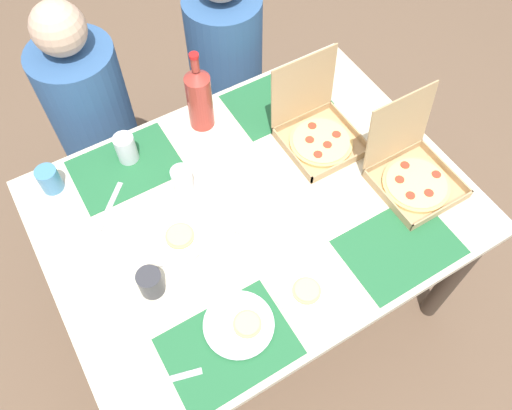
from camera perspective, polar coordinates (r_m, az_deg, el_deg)
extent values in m
plane|color=brown|center=(2.37, 0.00, -9.80)|extent=(6.00, 6.00, 0.00)
cylinder|color=#3F3328|center=(2.16, 21.14, -7.21)|extent=(0.07, 0.07, 0.72)
cylinder|color=#3F3328|center=(2.22, -20.42, -3.86)|extent=(0.07, 0.07, 0.72)
cylinder|color=#3F3328|center=(2.47, 7.16, 9.15)|extent=(0.07, 0.07, 0.72)
cube|color=beige|center=(1.71, 0.00, -0.27)|extent=(1.37, 1.03, 0.03)
cube|color=#236638|center=(1.50, -3.04, -15.39)|extent=(0.36, 0.26, 0.00)
cube|color=#236638|center=(1.68, 15.64, -4.50)|extent=(0.36, 0.26, 0.00)
cube|color=#236638|center=(1.85, -14.23, 4.13)|extent=(0.36, 0.26, 0.00)
cube|color=#236638|center=(2.00, 2.26, 11.55)|extent=(0.36, 0.26, 0.00)
cube|color=tan|center=(1.82, 17.25, 2.05)|extent=(0.26, 0.26, 0.01)
cube|color=tan|center=(1.74, 14.32, 0.66)|extent=(0.01, 0.26, 0.03)
cube|color=tan|center=(1.88, 20.25, 3.95)|extent=(0.01, 0.26, 0.03)
cube|color=tan|center=(1.77, 19.96, -0.55)|extent=(0.26, 0.01, 0.03)
cube|color=tan|center=(1.85, 14.93, 5.16)|extent=(0.26, 0.01, 0.03)
cylinder|color=#E0B76B|center=(1.82, 17.32, 2.21)|extent=(0.23, 0.23, 0.01)
cylinder|color=#EFD67F|center=(1.81, 17.39, 2.35)|extent=(0.21, 0.21, 0.00)
cylinder|color=red|center=(1.85, 19.38, 3.23)|extent=(0.03, 0.03, 0.00)
cylinder|color=red|center=(1.84, 16.20, 4.28)|extent=(0.03, 0.03, 0.00)
cylinder|color=red|center=(1.80, 15.65, 2.75)|extent=(0.03, 0.03, 0.00)
cylinder|color=red|center=(1.77, 16.76, 1.02)|extent=(0.03, 0.03, 0.00)
cylinder|color=red|center=(1.79, 18.63, 1.29)|extent=(0.03, 0.03, 0.00)
cube|color=tan|center=(1.75, 15.63, 8.39)|extent=(0.26, 0.03, 0.26)
cube|color=tan|center=(1.87, 7.21, 6.79)|extent=(0.26, 0.26, 0.01)
cube|color=tan|center=(1.80, 3.98, 5.60)|extent=(0.01, 0.26, 0.03)
cube|color=tan|center=(1.91, 10.39, 8.57)|extent=(0.01, 0.26, 0.03)
cube|color=tan|center=(1.80, 9.55, 4.43)|extent=(0.26, 0.01, 0.03)
cube|color=tan|center=(1.92, 5.10, 9.66)|extent=(0.26, 0.01, 0.03)
cylinder|color=#E0B76B|center=(1.86, 7.24, 6.96)|extent=(0.23, 0.23, 0.01)
cylinder|color=#EFD67F|center=(1.85, 7.26, 7.12)|extent=(0.20, 0.20, 0.00)
cylinder|color=red|center=(1.87, 8.92, 7.76)|extent=(0.03, 0.03, 0.00)
cylinder|color=red|center=(1.89, 6.25, 8.74)|extent=(0.03, 0.03, 0.00)
cylinder|color=red|center=(1.85, 5.98, 7.23)|extent=(0.03, 0.03, 0.00)
cylinder|color=red|center=(1.81, 6.89, 5.60)|extent=(0.03, 0.03, 0.00)
cylinder|color=red|center=(1.84, 7.93, 6.65)|extent=(0.03, 0.03, 0.00)
cube|color=tan|center=(1.82, 5.28, 12.89)|extent=(0.26, 0.02, 0.26)
cylinder|color=white|center=(1.52, -1.92, -13.19)|extent=(0.20, 0.20, 0.01)
cylinder|color=white|center=(1.51, -1.93, -13.10)|extent=(0.21, 0.21, 0.01)
cylinder|color=#E0B76B|center=(1.50, -0.97, -13.07)|extent=(0.08, 0.08, 0.01)
cylinder|color=#EFD67F|center=(1.50, -0.98, -12.99)|extent=(0.07, 0.07, 0.00)
cylinder|color=white|center=(1.66, -9.24, -3.35)|extent=(0.22, 0.22, 0.01)
cylinder|color=white|center=(1.65, -9.27, -3.21)|extent=(0.23, 0.23, 0.01)
cylinder|color=#E0B76B|center=(1.64, -8.45, -3.41)|extent=(0.09, 0.09, 0.01)
cylinder|color=#EFD67F|center=(1.63, -8.47, -3.30)|extent=(0.08, 0.08, 0.00)
cylinder|color=white|center=(1.57, 5.50, -8.80)|extent=(0.20, 0.20, 0.01)
cylinder|color=white|center=(1.56, 5.53, -8.69)|extent=(0.21, 0.21, 0.01)
cylinder|color=#E0B76B|center=(1.55, 5.64, -9.45)|extent=(0.09, 0.09, 0.01)
cylinder|color=#EFD67F|center=(1.54, 5.66, -9.36)|extent=(0.07, 0.07, 0.00)
cylinder|color=white|center=(1.70, -0.47, 0.03)|extent=(0.23, 0.23, 0.01)
cylinder|color=white|center=(1.69, -0.48, 0.17)|extent=(0.24, 0.24, 0.01)
cylinder|color=#B2382D|center=(1.85, -6.25, 11.33)|extent=(0.09, 0.09, 0.22)
cone|color=#B2382D|center=(1.76, -6.64, 14.20)|extent=(0.09, 0.09, 0.04)
cylinder|color=#B2382D|center=(1.73, -6.80, 15.30)|extent=(0.03, 0.03, 0.06)
cylinder|color=red|center=(1.71, -6.91, 16.13)|extent=(0.03, 0.03, 0.01)
cylinder|color=silver|center=(1.72, -8.16, 2.76)|extent=(0.07, 0.07, 0.10)
cylinder|color=teal|center=(1.84, -21.95, 2.66)|extent=(0.07, 0.07, 0.09)
cylinder|color=#333338|center=(1.55, -11.61, -8.42)|extent=(0.07, 0.07, 0.09)
cylinder|color=silver|center=(1.83, -14.23, 6.11)|extent=(0.07, 0.07, 0.11)
cube|color=#B7B7BC|center=(1.76, -16.00, -0.34)|extent=(0.16, 0.16, 0.00)
cube|color=#B7B7BC|center=(1.50, -10.15, -18.68)|extent=(0.21, 0.07, 0.00)
cylinder|color=#33598C|center=(2.32, -16.71, 6.98)|extent=(0.32, 0.32, 0.96)
sphere|color=#D1A889|center=(1.94, -21.09, 17.82)|extent=(0.19, 0.19, 0.19)
cylinder|color=#33598C|center=(2.45, -3.19, 12.86)|extent=(0.32, 0.32, 0.94)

